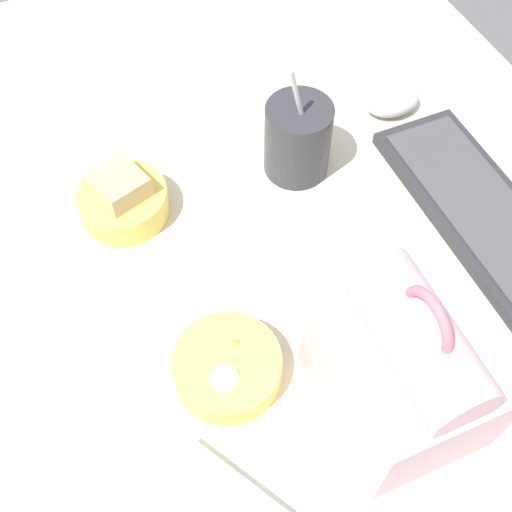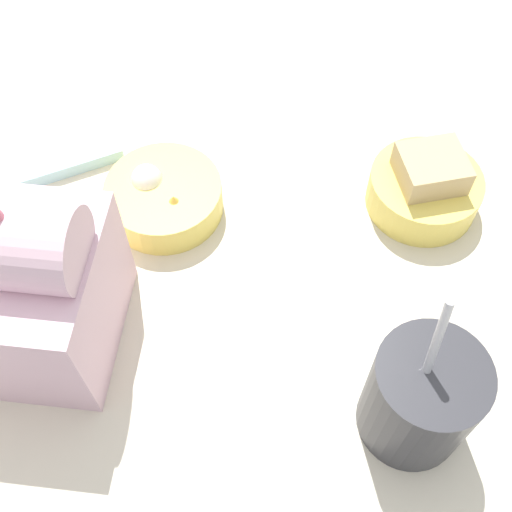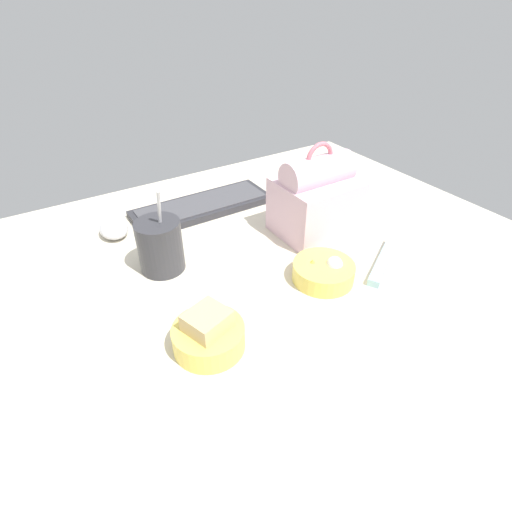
{
  "view_description": "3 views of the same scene",
  "coord_description": "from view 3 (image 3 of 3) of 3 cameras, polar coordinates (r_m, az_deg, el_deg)",
  "views": [
    {
      "loc": [
        42.68,
        -17.85,
        72.19
      ],
      "look_at": [
        2.21,
        -0.37,
        7.0
      ],
      "focal_mm": 45.0,
      "sensor_mm": 36.0,
      "label": 1
    },
    {
      "loc": [
        -1.53,
        32.81,
        59.17
      ],
      "look_at": [
        2.21,
        -0.37,
        7.0
      ],
      "focal_mm": 45.0,
      "sensor_mm": 36.0,
      "label": 2
    },
    {
      "loc": [
        -32.98,
        -56.12,
        53.23
      ],
      "look_at": [
        2.21,
        -0.37,
        7.0
      ],
      "focal_mm": 28.0,
      "sensor_mm": 36.0,
      "label": 3
    }
  ],
  "objects": [
    {
      "name": "bento_bowl_sandwich",
      "position": [
        0.68,
        -6.81,
        -11.07
      ],
      "size": [
        12.12,
        12.12,
        7.48
      ],
      "color": "#EFD65B",
      "rests_on": "desk_surface"
    },
    {
      "name": "bento_bowl_snacks",
      "position": [
        0.82,
        9.6,
        -2.13
      ],
      "size": [
        12.63,
        12.63,
        5.37
      ],
      "color": "#EFD65B",
      "rests_on": "desk_surface"
    },
    {
      "name": "desk_surface",
      "position": [
        0.83,
        -1.42,
        -3.72
      ],
      "size": [
        140.0,
        110.0,
        2.0
      ],
      "color": "beige",
      "rests_on": "ground"
    },
    {
      "name": "chopstick_case",
      "position": [
        0.91,
        17.76,
        -0.67
      ],
      "size": [
        16.93,
        11.15,
        1.6
      ],
      "color": "#99C6D6",
      "rests_on": "desk_surface"
    },
    {
      "name": "lunch_bag",
      "position": [
        0.95,
        8.52,
        7.97
      ],
      "size": [
        17.79,
        15.42,
        22.3
      ],
      "color": "beige",
      "rests_on": "desk_surface"
    },
    {
      "name": "computer_mouse",
      "position": [
        1.02,
        -19.67,
        3.66
      ],
      "size": [
        6.41,
        8.76,
        3.52
      ],
      "color": "silver",
      "rests_on": "desk_surface"
    },
    {
      "name": "keyboard",
      "position": [
        1.08,
        -7.69,
        7.09
      ],
      "size": [
        36.97,
        13.15,
        2.1
      ],
      "color": "#2D2D33",
      "rests_on": "desk_surface"
    },
    {
      "name": "soup_cup",
      "position": [
        0.85,
        -13.54,
        1.54
      ],
      "size": [
        9.3,
        9.3,
        18.74
      ],
      "color": "#333338",
      "rests_on": "desk_surface"
    }
  ]
}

